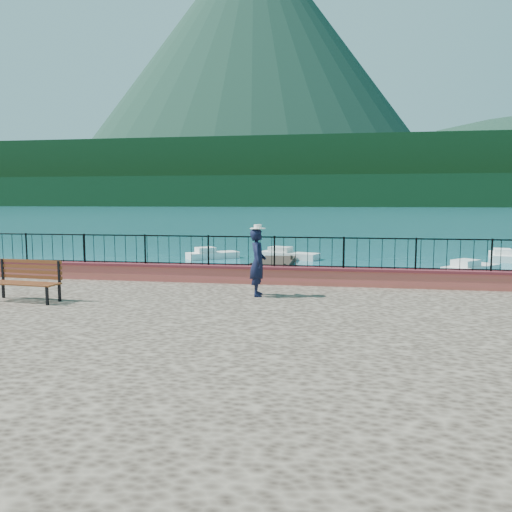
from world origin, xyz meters
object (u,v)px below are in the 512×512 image
(boat_0, at_px, (216,275))
(boat_2, at_px, (471,266))
(person, at_px, (258,262))
(boat_3, at_px, (213,253))
(park_bench, at_px, (25,289))
(boat_4, at_px, (289,253))
(boat_5, at_px, (502,254))

(boat_0, relative_size, boat_2, 0.89)
(person, distance_m, boat_0, 9.73)
(boat_2, height_order, boat_3, same)
(boat_2, bearing_deg, park_bench, -179.57)
(boat_4, distance_m, boat_5, 14.02)
(boat_5, bearing_deg, boat_4, 108.79)
(person, bearing_deg, boat_2, -42.21)
(boat_0, bearing_deg, person, -73.46)
(park_bench, height_order, boat_4, park_bench)
(boat_2, xyz_separation_m, boat_4, (-10.36, 5.08, 0.00))
(boat_0, xyz_separation_m, boat_5, (16.34, 12.10, 0.00))
(park_bench, bearing_deg, boat_3, 95.73)
(person, distance_m, boat_4, 19.40)
(boat_2, xyz_separation_m, boat_5, (3.55, 6.80, 0.00))
(park_bench, relative_size, person, 1.06)
(boat_0, bearing_deg, boat_4, 71.99)
(boat_2, bearing_deg, boat_0, 156.77)
(boat_2, relative_size, boat_4, 0.92)
(park_bench, distance_m, boat_5, 29.65)
(park_bench, xyz_separation_m, boat_4, (5.00, 21.09, -1.12))
(park_bench, bearing_deg, boat_4, 82.23)
(person, height_order, boat_3, person)
(person, relative_size, boat_5, 0.50)
(park_bench, xyz_separation_m, boat_2, (15.36, 16.01, -1.12))
(park_bench, height_order, boat_3, park_bench)
(park_bench, distance_m, boat_2, 22.21)
(person, bearing_deg, boat_5, -40.45)
(person, bearing_deg, boat_0, 12.36)
(boat_0, distance_m, boat_5, 20.33)
(boat_0, bearing_deg, boat_5, 31.69)
(boat_2, bearing_deg, boat_4, 108.14)
(boat_0, height_order, boat_3, same)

